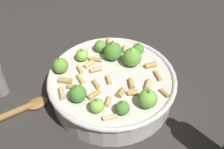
{
  "coord_description": "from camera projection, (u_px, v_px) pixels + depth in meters",
  "views": [
    {
      "loc": [
        -0.39,
        -0.23,
        0.52
      ],
      "look_at": [
        0.0,
        0.0,
        0.07
      ],
      "focal_mm": 43.67,
      "sensor_mm": 36.0,
      "label": 1
    }
  ],
  "objects": [
    {
      "name": "ground_plane",
      "position": [
        112.0,
        95.0,
        0.69
      ],
      "size": [
        2.4,
        2.4,
        0.0
      ],
      "primitive_type": "plane",
      "color": "#2D2B28"
    },
    {
      "name": "wooden_spoon",
      "position": [
        7.0,
        115.0,
        0.63
      ],
      "size": [
        0.21,
        0.13,
        0.02
      ],
      "color": "olive",
      "rests_on": "ground"
    },
    {
      "name": "cooking_pan",
      "position": [
        112.0,
        84.0,
        0.66
      ],
      "size": [
        0.31,
        0.31,
        0.12
      ],
      "color": "beige",
      "rests_on": "ground"
    }
  ]
}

